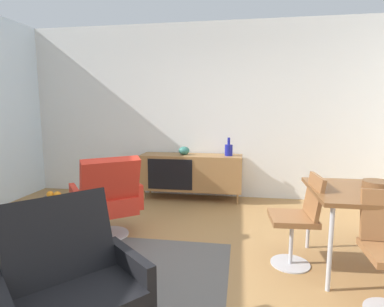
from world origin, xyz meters
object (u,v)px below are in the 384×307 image
(vase_cobalt, at_px, (229,150))
(sideboard, at_px, (191,172))
(side_table_round, at_px, (56,220))
(dining_chair_near_window, at_px, (299,216))
(lounge_chair_red, at_px, (107,197))
(wooden_bowl_on_table, at_px, (378,184))
(vase_sculptural_dark, at_px, (184,151))
(armchair_black_shell, at_px, (70,286))
(fruit_bowl, at_px, (54,198))

(vase_cobalt, bearing_deg, sideboard, -179.82)
(sideboard, relative_size, side_table_round, 3.08)
(dining_chair_near_window, xyz_separation_m, lounge_chair_red, (-2.00, 0.30, -0.00))
(wooden_bowl_on_table, bearing_deg, vase_sculptural_dark, 139.18)
(wooden_bowl_on_table, xyz_separation_m, dining_chair_near_window, (-0.69, -0.11, -0.30))
(sideboard, bearing_deg, lounge_chair_red, -112.54)
(sideboard, height_order, dining_chair_near_window, dining_chair_near_window)
(wooden_bowl_on_table, relative_size, dining_chair_near_window, 0.30)
(lounge_chair_red, xyz_separation_m, armchair_black_shell, (0.54, -1.67, 0.00))
(vase_sculptural_dark, relative_size, lounge_chair_red, 0.18)
(vase_cobalt, height_order, side_table_round, vase_cobalt)
(sideboard, distance_m, vase_sculptural_dark, 0.36)
(vase_sculptural_dark, xyz_separation_m, lounge_chair_red, (-0.56, -1.64, -0.32))
(dining_chair_near_window, bearing_deg, vase_cobalt, 110.58)
(fruit_bowl, bearing_deg, vase_sculptural_dark, 64.80)
(wooden_bowl_on_table, relative_size, fruit_bowl, 1.30)
(dining_chair_near_window, distance_m, armchair_black_shell, 2.00)
(wooden_bowl_on_table, xyz_separation_m, lounge_chair_red, (-2.68, 0.19, -0.30))
(sideboard, bearing_deg, vase_sculptural_dark, 179.06)
(armchair_black_shell, bearing_deg, sideboard, 87.58)
(fruit_bowl, bearing_deg, vase_cobalt, 50.66)
(lounge_chair_red, bearing_deg, wooden_bowl_on_table, -4.15)
(sideboard, distance_m, fruit_bowl, 2.29)
(side_table_round, bearing_deg, vase_cobalt, 50.63)
(wooden_bowl_on_table, bearing_deg, vase_cobalt, 127.67)
(vase_cobalt, height_order, wooden_bowl_on_table, vase_cobalt)
(sideboard, height_order, wooden_bowl_on_table, wooden_bowl_on_table)
(dining_chair_near_window, distance_m, lounge_chair_red, 2.02)
(sideboard, bearing_deg, vase_cobalt, 0.18)
(wooden_bowl_on_table, bearing_deg, lounge_chair_red, 175.85)
(sideboard, xyz_separation_m, armchair_black_shell, (-0.14, -3.30, 0.03))
(side_table_round, bearing_deg, sideboard, 62.16)
(vase_sculptural_dark, height_order, fruit_bowl, vase_sculptural_dark)
(vase_cobalt, xyz_separation_m, vase_sculptural_dark, (-0.71, -0.00, -0.03))
(lounge_chair_red, bearing_deg, side_table_round, -135.28)
(sideboard, distance_m, armchair_black_shell, 3.30)
(wooden_bowl_on_table, bearing_deg, dining_chair_near_window, -171.03)
(sideboard, bearing_deg, armchair_black_shell, -92.42)
(sideboard, xyz_separation_m, lounge_chair_red, (-0.68, -1.63, 0.03))
(wooden_bowl_on_table, height_order, fruit_bowl, wooden_bowl_on_table)
(vase_cobalt, relative_size, armchair_black_shell, 0.30)
(side_table_round, height_order, fruit_bowl, fruit_bowl)
(dining_chair_near_window, relative_size, side_table_round, 1.65)
(vase_cobalt, xyz_separation_m, lounge_chair_red, (-1.27, -1.64, -0.35))
(vase_sculptural_dark, relative_size, armchair_black_shell, 0.18)
(sideboard, relative_size, armchair_black_shell, 1.69)
(dining_chair_near_window, xyz_separation_m, armchair_black_shell, (-1.46, -1.36, -0.00))
(wooden_bowl_on_table, bearing_deg, armchair_black_shell, -145.55)
(sideboard, bearing_deg, wooden_bowl_on_table, -42.37)
(wooden_bowl_on_table, relative_size, lounge_chair_red, 0.27)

